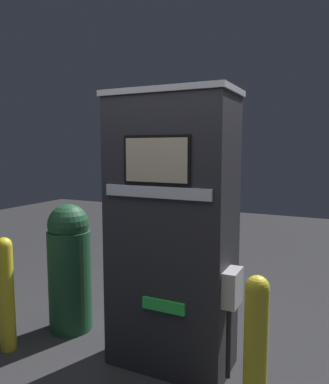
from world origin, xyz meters
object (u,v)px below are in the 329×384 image
at_px(gas_pump, 172,232).
at_px(trash_bin, 70,266).
at_px(safety_bollard_far, 6,291).
at_px(safety_bollard, 255,367).

xyz_separation_m(gas_pump, trash_bin, (-1.03, 0.10, -0.42)).
distance_m(gas_pump, safety_bollard_far, 1.41).
relative_size(safety_bollard, safety_bollard_far, 1.08).
xyz_separation_m(gas_pump, safety_bollard_far, (-1.25, -0.40, -0.52)).
bearing_deg(trash_bin, gas_pump, -5.30).
relative_size(safety_bollard, trash_bin, 0.88).
relative_size(trash_bin, safety_bollard_far, 1.23).
bearing_deg(trash_bin, safety_bollard_far, -113.83).
xyz_separation_m(safety_bollard, trash_bin, (-1.78, 0.72, 0.06)).
distance_m(trash_bin, safety_bollard_far, 0.55).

